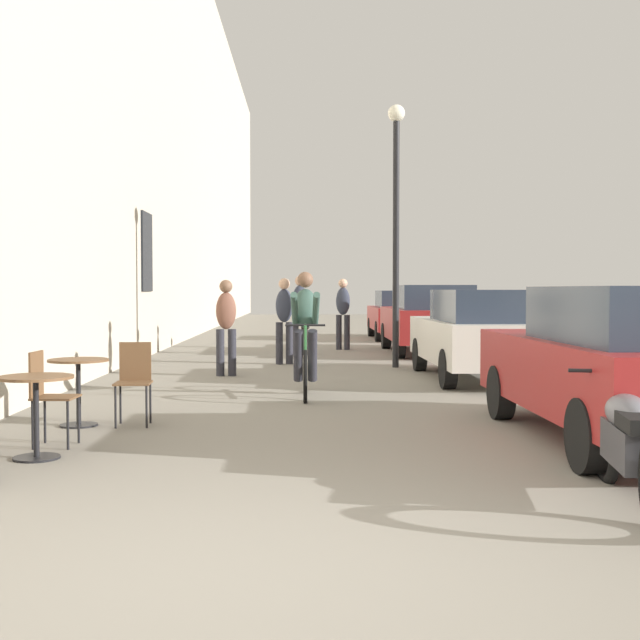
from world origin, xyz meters
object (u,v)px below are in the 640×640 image
(pedestrian_near, at_px, (226,322))
(parked_car_third, at_px, (429,318))
(cyclist_on_bicycle, at_px, (305,337))
(parked_car_nearest, at_px, (624,362))
(cafe_table_mid, at_px, (78,378))
(street_lamp, at_px, (396,201))
(cafe_table_near, at_px, (36,399))
(parked_car_second, at_px, (481,333))
(cafe_chair_near_toward_street, at_px, (48,391))
(parked_car_fourth, at_px, (401,314))
(pedestrian_mid, at_px, (284,316))
(cafe_chair_mid_toward_street, at_px, (134,377))
(pedestrian_furthest, at_px, (343,310))
(parked_motorcycle, at_px, (631,445))
(pedestrian_far, at_px, (300,310))

(pedestrian_near, distance_m, parked_car_third, 6.37)
(cyclist_on_bicycle, height_order, parked_car_nearest, cyclist_on_bicycle)
(parked_car_nearest, relative_size, parked_car_third, 0.96)
(cafe_table_mid, relative_size, street_lamp, 0.15)
(cafe_table_near, distance_m, cafe_table_mid, 1.72)
(pedestrian_near, bearing_deg, cyclist_on_bicycle, -63.04)
(street_lamp, distance_m, parked_car_nearest, 8.13)
(street_lamp, bearing_deg, cafe_table_mid, -122.20)
(cafe_table_near, bearing_deg, parked_car_second, 49.93)
(parked_car_second, height_order, parked_car_third, parked_car_third)
(cafe_chair_near_toward_street, xyz_separation_m, pedestrian_near, (1.07, 6.24, 0.40))
(parked_car_second, relative_size, parked_car_fourth, 1.03)
(cafe_chair_near_toward_street, xyz_separation_m, pedestrian_mid, (2.00, 8.41, 0.43))
(cafe_chair_mid_toward_street, distance_m, parked_car_third, 10.89)
(pedestrian_mid, height_order, street_lamp, street_lamp)
(cafe_table_near, height_order, parked_car_nearest, parked_car_nearest)
(cyclist_on_bicycle, bearing_deg, pedestrian_furthest, 83.94)
(cyclist_on_bicycle, height_order, parked_car_fourth, cyclist_on_bicycle)
(cafe_table_near, distance_m, pedestrian_near, 6.89)
(cafe_table_near, bearing_deg, parked_car_fourth, 73.19)
(cafe_table_mid, height_order, pedestrian_mid, pedestrian_mid)
(cafe_chair_near_toward_street, bearing_deg, street_lamp, 61.98)
(cafe_table_near, relative_size, cafe_chair_near_toward_street, 0.81)
(pedestrian_mid, xyz_separation_m, parked_car_fourth, (3.23, 8.08, -0.21))
(cafe_chair_near_toward_street, bearing_deg, pedestrian_mid, 76.63)
(parked_car_nearest, bearing_deg, parked_car_third, 90.96)
(cafe_chair_mid_toward_street, bearing_deg, parked_car_second, 42.87)
(cafe_table_mid, xyz_separation_m, parked_motorcycle, (4.65, -3.31, -0.12))
(cafe_table_mid, bearing_deg, pedestrian_far, 76.23)
(cafe_chair_near_toward_street, distance_m, pedestrian_mid, 8.66)
(parked_car_fourth, bearing_deg, cafe_chair_mid_toward_street, -107.04)
(cafe_chair_near_toward_street, height_order, pedestrian_near, pedestrian_near)
(cafe_chair_mid_toward_street, distance_m, cyclist_on_bicycle, 3.04)
(cafe_table_mid, height_order, street_lamp, street_lamp)
(parked_motorcycle, bearing_deg, pedestrian_mid, 103.90)
(cafe_chair_mid_toward_street, distance_m, pedestrian_furthest, 11.41)
(pedestrian_near, relative_size, street_lamp, 0.33)
(pedestrian_furthest, bearing_deg, cafe_chair_near_toward_street, -105.15)
(parked_car_nearest, bearing_deg, parked_car_fourth, 90.68)
(cafe_chair_near_toward_street, bearing_deg, parked_motorcycle, -25.11)
(cafe_table_mid, height_order, parked_motorcycle, parked_motorcycle)
(cafe_chair_mid_toward_street, height_order, cyclist_on_bicycle, cyclist_on_bicycle)
(parked_car_second, height_order, parked_car_fourth, parked_car_second)
(pedestrian_far, height_order, parked_car_third, pedestrian_far)
(cafe_table_near, height_order, cafe_chair_near_toward_street, cafe_chair_near_toward_street)
(parked_car_nearest, bearing_deg, pedestrian_near, 125.08)
(pedestrian_furthest, xyz_separation_m, parked_car_third, (1.91, -1.23, -0.16))
(pedestrian_mid, xyz_separation_m, street_lamp, (2.11, -0.70, 2.16))
(cafe_table_near, xyz_separation_m, parked_car_nearest, (5.35, 0.61, 0.25))
(cafe_chair_near_toward_street, distance_m, pedestrian_far, 10.87)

